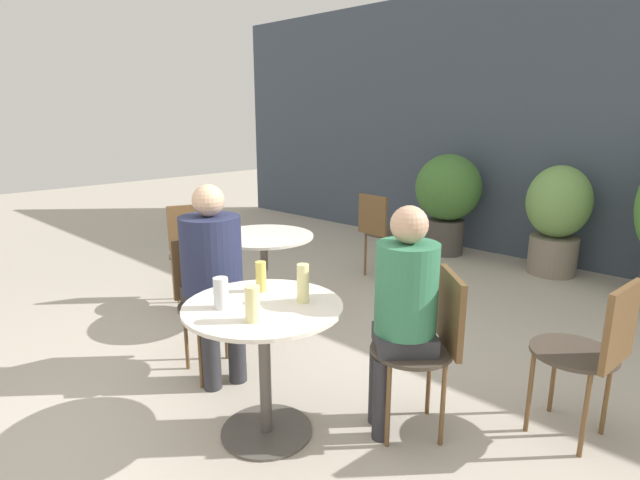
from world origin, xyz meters
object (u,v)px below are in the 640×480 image
bistro_chair_3 (192,245)px  seated_person_0 (403,301)px  bistro_chair_0 (430,337)px  beer_glass_3 (252,304)px  potted_plant_1 (557,215)px  cafe_table_far (264,259)px  bistro_chair_1 (206,291)px  beer_glass_2 (221,293)px  beer_glass_0 (303,283)px  bistro_chair_2 (595,346)px  beer_glass_1 (261,277)px  seated_person_1 (213,267)px  bistro_chair_5 (379,227)px  potted_plant_0 (448,195)px  cafe_table_near (264,340)px

bistro_chair_3 → seated_person_0: seated_person_0 is taller
bistro_chair_0 → beer_glass_3: (-0.46, -0.75, 0.26)m
bistro_chair_0 → potted_plant_1: (-0.48, 3.18, 0.10)m
cafe_table_far → bistro_chair_1: (0.31, -0.73, 0.01)m
cafe_table_far → potted_plant_1: potted_plant_1 is taller
beer_glass_3 → bistro_chair_0: bearing=58.5°
cafe_table_far → beer_glass_2: (0.99, -1.10, 0.26)m
cafe_table_far → bistro_chair_3: bistro_chair_3 is taller
bistro_chair_3 → potted_plant_1: potted_plant_1 is taller
beer_glass_0 → bistro_chair_3: bearing=162.7°
beer_glass_0 → beer_glass_2: 0.39m
bistro_chair_3 → bistro_chair_2: bearing=-62.5°
beer_glass_1 → potted_plant_1: 3.66m
cafe_table_far → bistro_chair_3: (-0.76, -0.16, 0.01)m
beer_glass_1 → beer_glass_2: (0.04, -0.28, -0.00)m
bistro_chair_3 → beer_glass_1: beer_glass_1 is taller
bistro_chair_3 → beer_glass_0: beer_glass_0 is taller
bistro_chair_3 → seated_person_1: 1.37m
cafe_table_far → bistro_chair_5: bistro_chair_5 is taller
bistro_chair_3 → potted_plant_0: (0.76, 2.92, 0.18)m
bistro_chair_2 → seated_person_1: size_ratio=0.70×
cafe_table_near → beer_glass_3: size_ratio=4.77×
bistro_chair_1 → potted_plant_0: size_ratio=0.73×
beer_glass_2 → potted_plant_1: size_ratio=0.13×
cafe_table_near → seated_person_0: (0.48, 0.49, 0.19)m
beer_glass_0 → cafe_table_near: bearing=-125.1°
bistro_chair_1 → beer_glass_1: 0.70m
beer_glass_0 → beer_glass_2: size_ratio=1.28×
bistro_chair_1 → bistro_chair_5: bearing=22.6°
cafe_table_far → bistro_chair_3: bearing=-168.1°
potted_plant_0 → bistro_chair_5: bearing=-91.1°
beer_glass_1 → beer_glass_2: size_ratio=1.06×
beer_glass_0 → potted_plant_0: bearing=108.9°
bistro_chair_2 → beer_glass_1: (-1.36, -0.93, 0.26)m
beer_glass_3 → potted_plant_1: size_ratio=0.15×
cafe_table_near → cafe_table_far: size_ratio=1.02×
bistro_chair_5 → potted_plant_1: potted_plant_1 is taller
beer_glass_2 → beer_glass_3: bearing=0.9°
bistro_chair_1 → bistro_chair_5: 2.25m
cafe_table_near → potted_plant_1: bearing=88.5°
beer_glass_2 → potted_plant_0: 3.99m
bistro_chair_1 → seated_person_1: size_ratio=0.70×
seated_person_0 → bistro_chair_2: bearing=81.9°
bistro_chair_0 → potted_plant_0: potted_plant_0 is taller
bistro_chair_2 → bistro_chair_5: bearing=-115.5°
cafe_table_far → seated_person_1: (0.45, -0.77, 0.20)m
potted_plant_0 → cafe_table_near: bearing=-73.4°
bistro_chair_0 → beer_glass_1: size_ratio=5.33×
bistro_chair_0 → beer_glass_1: bearing=-103.0°
bistro_chair_1 → cafe_table_far: bearing=37.0°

